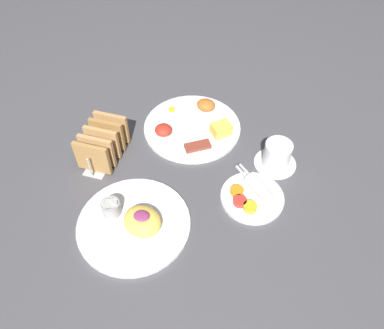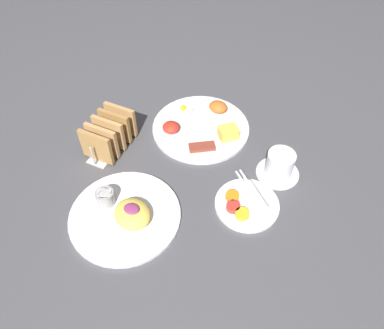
# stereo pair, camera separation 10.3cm
# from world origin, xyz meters

# --- Properties ---
(ground_plane) EXTENTS (3.00, 3.00, 0.00)m
(ground_plane) POSITION_xyz_m (0.00, 0.00, 0.00)
(ground_plane) COLOR #47474C
(plate_breakfast) EXTENTS (0.30, 0.30, 0.05)m
(plate_breakfast) POSITION_xyz_m (-0.01, 0.22, 0.01)
(plate_breakfast) COLOR white
(plate_breakfast) RESTS_ON ground_plane
(plate_condiments) EXTENTS (0.17, 0.17, 0.04)m
(plate_condiments) POSITION_xyz_m (0.22, 0.00, 0.01)
(plate_condiments) COLOR white
(plate_condiments) RESTS_ON ground_plane
(plate_foreground) EXTENTS (0.29, 0.29, 0.06)m
(plate_foreground) POSITION_xyz_m (-0.05, -0.16, 0.01)
(plate_foreground) COLOR white
(plate_foreground) RESTS_ON ground_plane
(toast_rack) EXTENTS (0.10, 0.18, 0.10)m
(toast_rack) POSITION_xyz_m (-0.22, 0.03, 0.05)
(toast_rack) COLOR #B7B7BC
(toast_rack) RESTS_ON ground_plane
(coffee_cup) EXTENTS (0.12, 0.12, 0.08)m
(coffee_cup) POSITION_xyz_m (0.26, 0.14, 0.04)
(coffee_cup) COLOR white
(coffee_cup) RESTS_ON ground_plane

